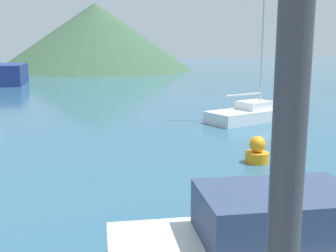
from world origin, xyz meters
The scene contains 4 objects.
streetlamp centered at (-5.29, 0.14, 4.20)m, with size 0.38×0.38×5.09m.
sailboat_inner centered at (7.20, 19.57, 0.49)m, with size 6.28×3.37×10.85m.
buoy_marker centered at (2.41, 11.90, 0.41)m, with size 0.87×0.87×1.00m.
hill_central centered at (8.91, 72.03, 5.63)m, with size 33.23×33.23×11.26m.
Camera 1 is at (-6.20, -1.04, 4.34)m, focal length 45.00 mm.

